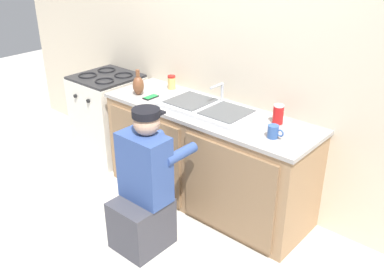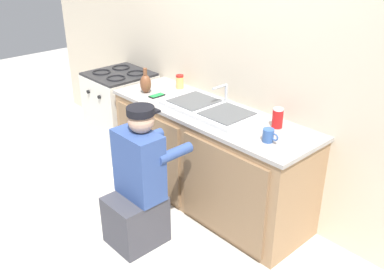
{
  "view_description": "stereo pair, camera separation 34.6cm",
  "coord_description": "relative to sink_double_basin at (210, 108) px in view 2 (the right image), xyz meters",
  "views": [
    {
      "loc": [
        2.04,
        -2.26,
        2.21
      ],
      "look_at": [
        0.0,
        0.1,
        0.7
      ],
      "focal_mm": 40.0,
      "sensor_mm": 36.0,
      "label": 1
    },
    {
      "loc": [
        2.29,
        -2.02,
        2.21
      ],
      "look_at": [
        0.0,
        0.1,
        0.7
      ],
      "focal_mm": 40.0,
      "sensor_mm": 36.0,
      "label": 2
    }
  ],
  "objects": [
    {
      "name": "condiment_jar",
      "position": [
        -0.59,
        0.19,
        0.05
      ],
      "size": [
        0.07,
        0.07,
        0.13
      ],
      "color": "#DBB760",
      "rests_on": "countertop"
    },
    {
      "name": "counter_cabinet",
      "position": [
        0.0,
        -0.01,
        -0.47
      ],
      "size": [
        1.89,
        0.62,
        0.84
      ],
      "color": "#997551",
      "rests_on": "ground_plane"
    },
    {
      "name": "ground_plane",
      "position": [
        0.0,
        -0.3,
        -0.89
      ],
      "size": [
        12.0,
        12.0,
        0.0
      ],
      "primitive_type": "plane",
      "color": "beige"
    },
    {
      "name": "sink_double_basin",
      "position": [
        0.0,
        0.0,
        0.0
      ],
      "size": [
        0.8,
        0.44,
        0.19
      ],
      "color": "silver",
      "rests_on": "countertop"
    },
    {
      "name": "soda_cup_red",
      "position": [
        0.57,
        0.14,
        0.06
      ],
      "size": [
        0.08,
        0.08,
        0.15
      ],
      "color": "red",
      "rests_on": "countertop"
    },
    {
      "name": "stove_range",
      "position": [
        -1.32,
        -0.0,
        -0.45
      ],
      "size": [
        0.59,
        0.62,
        0.91
      ],
      "color": "silver",
      "rests_on": "ground_plane"
    },
    {
      "name": "vase_decorative",
      "position": [
        -0.7,
        -0.12,
        0.07
      ],
      "size": [
        0.1,
        0.1,
        0.23
      ],
      "color": "brown",
      "rests_on": "countertop"
    },
    {
      "name": "countertop",
      "position": [
        0.0,
        -0.0,
        -0.03
      ],
      "size": [
        1.93,
        0.62,
        0.03
      ],
      "primitive_type": "cube",
      "color": "#9E9993",
      "rests_on": "counter_cabinet"
    },
    {
      "name": "plumber_person",
      "position": [
        0.02,
        -0.77,
        -0.43
      ],
      "size": [
        0.42,
        0.61,
        1.1
      ],
      "color": "#3F3F47",
      "rests_on": "ground_plane"
    },
    {
      "name": "cell_phone",
      "position": [
        -0.56,
        -0.11,
        -0.01
      ],
      "size": [
        0.07,
        0.14,
        0.01
      ],
      "color": "black",
      "rests_on": "countertop"
    },
    {
      "name": "coffee_mug",
      "position": [
        0.68,
        -0.1,
        0.03
      ],
      "size": [
        0.13,
        0.08,
        0.09
      ],
      "color": "#335699",
      "rests_on": "countertop"
    },
    {
      "name": "back_wall",
      "position": [
        0.0,
        0.35,
        0.36
      ],
      "size": [
        6.0,
        0.1,
        2.5
      ],
      "primitive_type": "cube",
      "color": "beige",
      "rests_on": "ground_plane"
    }
  ]
}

